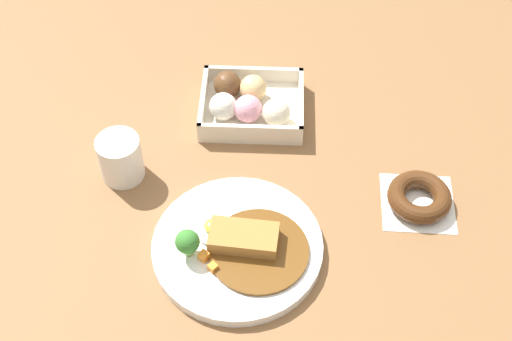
% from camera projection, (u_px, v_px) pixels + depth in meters
% --- Properties ---
extents(ground_plane, '(1.60, 1.60, 0.00)m').
position_uv_depth(ground_plane, '(274.00, 171.00, 1.18)').
color(ground_plane, brown).
extents(curry_plate, '(0.26, 0.26, 0.07)m').
position_uv_depth(curry_plate, '(237.00, 246.00, 1.06)').
color(curry_plate, white).
rests_on(curry_plate, ground_plane).
extents(donut_box, '(0.18, 0.15, 0.06)m').
position_uv_depth(donut_box, '(248.00, 103.00, 1.24)').
color(donut_box, beige).
rests_on(donut_box, ground_plane).
extents(chocolate_ring_donut, '(0.12, 0.12, 0.03)m').
position_uv_depth(chocolate_ring_donut, '(418.00, 197.00, 1.12)').
color(chocolate_ring_donut, white).
rests_on(chocolate_ring_donut, ground_plane).
extents(coffee_mug, '(0.07, 0.07, 0.08)m').
position_uv_depth(coffee_mug, '(120.00, 158.00, 1.14)').
color(coffee_mug, silver).
rests_on(coffee_mug, ground_plane).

